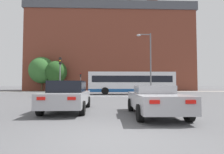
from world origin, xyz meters
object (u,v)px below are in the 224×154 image
Objects in this scene: bus_crossing_lead at (131,82)px; street_lamp_junction at (148,58)px; car_saloon_left at (68,96)px; traffic_light_near_left at (60,70)px; car_roadster_right at (155,100)px; pedestrian_waiting at (99,87)px; pedestrian_walking_west at (96,87)px; pedestrian_walking_east at (146,87)px; traffic_light_far_left at (81,79)px.

bus_crossing_lead is 5.32m from street_lamp_junction.
traffic_light_near_left reaches higher than car_saloon_left.
car_roadster_right is 17.40m from bus_crossing_lead.
pedestrian_waiting reaches higher than car_roadster_right.
car_saloon_left is 2.65× the size of pedestrian_walking_west.
pedestrian_walking_west is at bearing 89.53° from car_saloon_left.
street_lamp_junction is at bearing 77.93° from car_roadster_right.
car_saloon_left is 4.36m from car_roadster_right.
pedestrian_walking_east is 10.17m from pedestrian_walking_west.
bus_crossing_lead is at bearing 69.78° from car_saloon_left.
car_roadster_right is 13.95m from street_lamp_junction.
car_saloon_left reaches higher than car_roadster_right.
bus_crossing_lead reaches higher than pedestrian_walking_west.
car_saloon_left is 1.05× the size of car_roadster_right.
street_lamp_junction reaches higher than car_saloon_left.
traffic_light_far_left is 2.26× the size of pedestrian_waiting.
bus_crossing_lead is at bearing 36.01° from pedestrian_walking_west.
pedestrian_walking_east is at bearing 68.19° from car_saloon_left.
traffic_light_near_left is 20.28m from pedestrian_walking_east.
pedestrian_walking_west is (-5.72, 10.43, -0.69)m from bus_crossing_lead.
traffic_light_near_left is (-0.27, -14.28, 0.50)m from traffic_light_far_left.
traffic_light_far_left is (-8.60, 9.42, 0.80)m from bus_crossing_lead.
pedestrian_walking_west reaches higher than car_saloon_left.
pedestrian_walking_east is at bearing 48.68° from traffic_light_near_left.
pedestrian_walking_east is (4.45, 10.29, -0.75)m from bus_crossing_lead.
bus_crossing_lead is (1.49, 17.30, 1.01)m from car_roadster_right.
car_saloon_left is 0.37× the size of bus_crossing_lead.
car_roadster_right is at bearing -75.10° from traffic_light_far_left.
pedestrian_walking_west is at bearing 28.73° from bus_crossing_lead.
street_lamp_junction is at bearing 57.84° from car_saloon_left.
traffic_light_far_left is 13.17m from pedestrian_walking_east.
pedestrian_walking_west reaches higher than pedestrian_walking_east.
traffic_light_far_left reaches higher than bus_crossing_lead.
traffic_light_far_left is (-7.11, 26.72, 1.82)m from car_roadster_right.
pedestrian_waiting is at bearing 69.50° from pedestrian_walking_west.
traffic_light_far_left is 2.16× the size of pedestrian_walking_west.
street_lamp_junction is (1.48, -4.23, 2.86)m from bus_crossing_lead.
traffic_light_near_left reaches higher than pedestrian_walking_west.
traffic_light_near_left is 15.74m from pedestrian_walking_west.
bus_crossing_lead is at bearing 28.73° from traffic_light_near_left.
bus_crossing_lead is 2.70× the size of traffic_light_near_left.
traffic_light_near_left is 10.48m from street_lamp_junction.
pedestrian_walking_east is (13.05, 0.87, -1.55)m from traffic_light_far_left.
street_lamp_junction reaches higher than traffic_light_far_left.
traffic_light_far_left is (-3.02, 25.22, 1.72)m from car_saloon_left.
pedestrian_walking_west reaches higher than car_roadster_right.
car_roadster_right is 28.06m from pedestrian_walking_west.
pedestrian_walking_west is at bearing -64.14° from pedestrian_walking_east.
traffic_light_far_left is at bearing -59.50° from pedestrian_walking_east.
pedestrian_walking_west is (-4.23, 27.74, 0.32)m from car_roadster_right.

